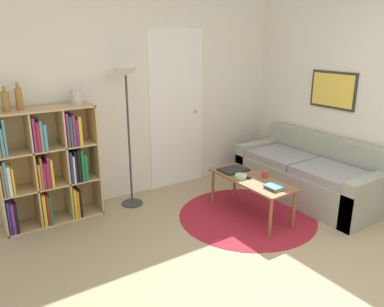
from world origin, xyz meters
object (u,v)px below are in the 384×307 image
Objects in this scene: bowl at (241,176)px; cup at (265,174)px; coffee_table at (251,183)px; vase_on_shelf at (77,97)px; bookshelf at (47,167)px; couch at (310,176)px; bottle_right at (19,99)px; floor_lamp at (126,89)px; laptop at (233,170)px; bottle_middle at (6,101)px.

cup is (0.24, -0.13, 0.02)m from bowl.
vase_on_shelf reaches higher than coffee_table.
bowl is at bearing -29.75° from bookshelf.
bottle_right is at bearing 159.53° from couch.
bottle_right is 0.57m from vase_on_shelf.
vase_on_shelf reaches higher than bowl.
floor_lamp is 12.16× the size of bowl.
bottle_right is at bearing 173.74° from floor_lamp.
bottle_right is at bearing 158.56° from laptop.
floor_lamp is at bearing 137.02° from cup.
couch is at bearing -20.47° from bottle_right.
bowl is at bearing -35.87° from vase_on_shelf.
bookshelf is 0.77m from bottle_right.
bookshelf reaches higher than coffee_table.
bottle_right is (0.13, 0.03, 0.01)m from bottle_middle.
cup is at bearing -27.96° from bottle_right.
coffee_table is 13.80× the size of cup.
coffee_table is (1.01, -1.02, -1.01)m from floor_lamp.
laptop is 0.40m from cup.
laptop is at bearing 112.02° from cup.
bottle_right reaches higher than bottle_middle.
bowl reaches higher than coffee_table.
floor_lamp is at bearing 134.68° from coffee_table.
couch is 1.11m from bowl.
laptop reaches higher than coffee_table.
laptop is (-1.00, 0.33, 0.19)m from couch.
laptop is at bearing -19.56° from bottle_middle.
bookshelf is 1.21m from floor_lamp.
bottle_right is at bearing 151.61° from coffee_table.
couch is at bearing -24.25° from vase_on_shelf.
bookshelf reaches higher than cup.
bottle_middle reaches higher than bowl.
couch is at bearing -4.97° from bowl.
floor_lamp is 6.69× the size of bottle_middle.
couch is at bearing -18.39° from laptop.
vase_on_shelf is at bearing 168.92° from floor_lamp.
laptop is 2.39× the size of bowl.
bowl is (0.92, -0.95, -0.94)m from floor_lamp.
bottle_right reaches higher than laptop.
bookshelf is 16.51× the size of cup.
floor_lamp reaches higher than bottle_middle.
cup is at bearing -26.03° from bottle_middle.
laptop is 1.18× the size of bottle_right.
cup is (0.15, -0.37, 0.03)m from laptop.
bowl is 0.55× the size of bottle_middle.
bookshelf is 2.25m from coffee_table.
bottle_middle reaches higher than bookshelf.
laptop is 0.25m from bowl.
coffee_table is 7.80× the size of bowl.
bottle_right is at bearing 152.18° from bowl.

